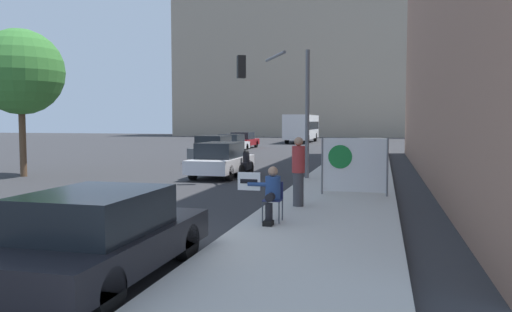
{
  "coord_description": "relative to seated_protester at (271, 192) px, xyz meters",
  "views": [
    {
      "loc": [
        4.73,
        -7.85,
        2.39
      ],
      "look_at": [
        1.03,
        6.7,
        1.34
      ],
      "focal_mm": 35.0,
      "sensor_mm": 36.0,
      "label": 1
    }
  ],
  "objects": [
    {
      "name": "car_on_road_far_lane",
      "position": [
        -9.64,
        32.0,
        -0.12
      ],
      "size": [
        1.86,
        4.43,
        1.42
      ],
      "color": "maroon",
      "rests_on": "ground_plane"
    },
    {
      "name": "car_on_road_midblock",
      "position": [
        -7.33,
        17.42,
        -0.07
      ],
      "size": [
        1.83,
        4.21,
        1.55
      ],
      "color": "#565B60",
      "rests_on": "ground_plane"
    },
    {
      "name": "city_bus_on_road",
      "position": [
        -6.44,
        45.0,
        0.95
      ],
      "size": [
        2.54,
        10.24,
        3.09
      ],
      "color": "silver",
      "rests_on": "ground_plane"
    },
    {
      "name": "motorcycle_on_road",
      "position": [
        -3.27,
        9.87,
        -0.31
      ],
      "size": [
        0.28,
        2.1,
        1.18
      ],
      "color": "black",
      "rests_on": "ground_plane"
    },
    {
      "name": "sidewalk_curb",
      "position": [
        1.07,
        12.18,
        -0.75
      ],
      "size": [
        3.42,
        90.0,
        0.16
      ],
      "primitive_type": "cube",
      "color": "beige",
      "rests_on": "ground_plane"
    },
    {
      "name": "street_tree_near_curb",
      "position": [
        -12.69,
        7.69,
        3.65
      ],
      "size": [
        3.65,
        3.65,
        6.32
      ],
      "color": "brown",
      "rests_on": "ground_plane"
    },
    {
      "name": "ground_plane",
      "position": [
        -2.36,
        -2.82,
        -0.83
      ],
      "size": [
        160.0,
        160.0,
        0.0
      ],
      "primitive_type": "plane",
      "color": "#303033"
    },
    {
      "name": "car_on_road_distant",
      "position": [
        -8.72,
        25.6,
        -0.13
      ],
      "size": [
        1.7,
        4.14,
        1.41
      ],
      "color": "white",
      "rests_on": "ground_plane"
    },
    {
      "name": "seated_protester",
      "position": [
        0.0,
        0.0,
        0.0
      ],
      "size": [
        0.99,
        0.77,
        1.23
      ],
      "rotation": [
        0.0,
        0.0,
        -0.37
      ],
      "color": "#474C56",
      "rests_on": "sidewalk_curb"
    },
    {
      "name": "protest_banner",
      "position": [
        1.55,
        4.54,
        0.25
      ],
      "size": [
        1.99,
        0.06,
        1.72
      ],
      "color": "slate",
      "rests_on": "sidewalk_curb"
    },
    {
      "name": "parked_car_curbside",
      "position": [
        -1.69,
        -4.14,
        -0.14
      ],
      "size": [
        1.89,
        4.15,
        1.37
      ],
      "color": "black",
      "rests_on": "ground_plane"
    },
    {
      "name": "traffic_light_pole",
      "position": [
        -1.43,
        8.24,
        2.71
      ],
      "size": [
        2.61,
        2.38,
        4.99
      ],
      "color": "slate",
      "rests_on": "sidewalk_curb"
    },
    {
      "name": "jogger_on_sidewalk",
      "position": [
        0.25,
        2.2,
        0.26
      ],
      "size": [
        0.34,
        0.34,
        1.82
      ],
      "rotation": [
        0.0,
        0.0,
        3.67
      ],
      "color": "#424247",
      "rests_on": "sidewalk_curb"
    },
    {
      "name": "building_backdrop_far",
      "position": [
        -4.36,
        69.64,
        10.35
      ],
      "size": [
        52.0,
        12.0,
        22.36
      ],
      "color": "gray",
      "rests_on": "ground_plane"
    },
    {
      "name": "car_on_road_nearest",
      "position": [
        -4.35,
        9.69,
        -0.09
      ],
      "size": [
        1.77,
        4.49,
        1.49
      ],
      "color": "silver",
      "rests_on": "ground_plane"
    }
  ]
}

